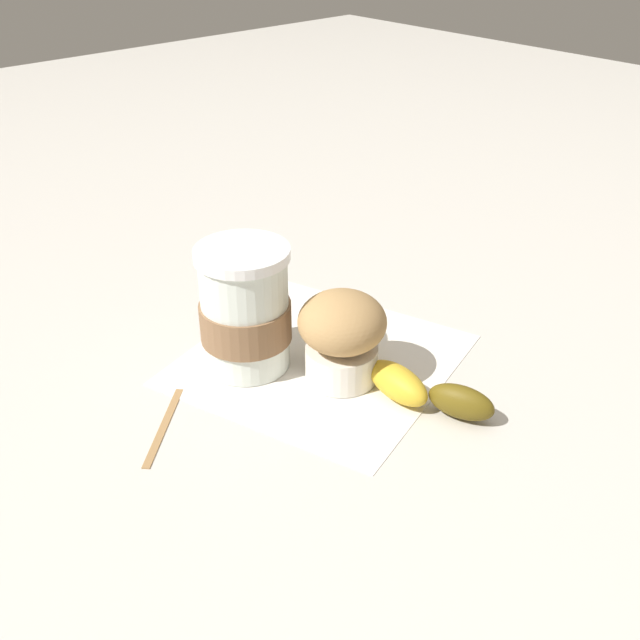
# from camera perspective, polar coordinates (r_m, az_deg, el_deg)

# --- Properties ---
(ground_plane) EXTENTS (3.00, 3.00, 0.00)m
(ground_plane) POSITION_cam_1_polar(r_m,az_deg,el_deg) (0.75, 0.00, -3.05)
(ground_plane) COLOR beige
(paper_napkin) EXTENTS (0.31, 0.31, 0.00)m
(paper_napkin) POSITION_cam_1_polar(r_m,az_deg,el_deg) (0.75, 0.00, -3.00)
(paper_napkin) COLOR white
(paper_napkin) RESTS_ON ground_plane
(coffee_cup) EXTENTS (0.09, 0.09, 0.13)m
(coffee_cup) POSITION_cam_1_polar(r_m,az_deg,el_deg) (0.72, -5.72, 0.70)
(coffee_cup) COLOR silver
(coffee_cup) RESTS_ON paper_napkin
(muffin) EXTENTS (0.08, 0.08, 0.09)m
(muffin) POSITION_cam_1_polar(r_m,az_deg,el_deg) (0.70, 1.69, -1.09)
(muffin) COLOR white
(muffin) RESTS_ON paper_napkin
(banana) EXTENTS (0.09, 0.23, 0.03)m
(banana) POSITION_cam_1_polar(r_m,az_deg,el_deg) (0.72, 4.87, -3.38)
(banana) COLOR gold
(banana) RESTS_ON paper_napkin
(wooden_stirrer) EXTENTS (0.09, 0.08, 0.00)m
(wooden_stirrer) POSITION_cam_1_polar(r_m,az_deg,el_deg) (0.68, -11.82, -7.90)
(wooden_stirrer) COLOR #9E7547
(wooden_stirrer) RESTS_ON ground_plane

